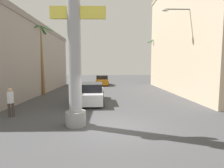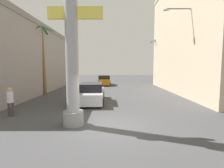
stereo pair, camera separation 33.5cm
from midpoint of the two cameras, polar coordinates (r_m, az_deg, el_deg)
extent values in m
plane|color=#424244|center=(18.27, -0.92, -3.41)|extent=(89.87, 89.87, 0.00)
cube|color=gray|center=(22.10, -29.45, 6.41)|extent=(6.60, 18.94, 6.90)
cube|color=slate|center=(22.50, -29.92, 15.87)|extent=(6.73, 19.31, 0.50)
cube|color=#C6B293|center=(22.53, 27.56, 13.59)|extent=(7.45, 17.63, 12.47)
cylinder|color=#9E9EA3|center=(8.66, -13.37, 15.14)|extent=(0.61, 0.61, 8.62)
cylinder|color=gray|center=(8.89, -12.79, -10.88)|extent=(0.98, 0.98, 0.70)
cube|color=#F2E04C|center=(8.86, -12.17, 21.82)|extent=(2.58, 0.20, 0.56)
cylinder|color=#59595E|center=(16.96, 23.72, 8.88)|extent=(0.16, 0.16, 7.93)
cylinder|color=#59595E|center=(17.19, 20.45, 21.91)|extent=(2.34, 0.10, 0.10)
ellipsoid|color=beige|center=(16.79, 16.44, 22.08)|extent=(0.56, 0.28, 0.20)
cylinder|color=black|center=(16.20, -10.08, -3.50)|extent=(0.24, 0.65, 0.64)
cylinder|color=black|center=(16.08, -3.75, -3.49)|extent=(0.24, 0.65, 0.64)
cylinder|color=black|center=(12.74, -11.96, -6.00)|extent=(0.24, 0.65, 0.64)
cylinder|color=black|center=(12.59, -3.87, -6.03)|extent=(0.24, 0.65, 0.64)
cube|color=silver|center=(14.33, -7.38, -3.67)|extent=(2.04, 5.13, 0.80)
cube|color=black|center=(14.24, -7.42, -0.89)|extent=(1.82, 2.84, 0.60)
cylinder|color=black|center=(29.43, -5.32, 0.61)|extent=(0.24, 0.65, 0.64)
cylinder|color=black|center=(29.42, -1.85, 0.62)|extent=(0.24, 0.65, 0.64)
cylinder|color=black|center=(26.16, -5.56, -0.02)|extent=(0.24, 0.65, 0.64)
cylinder|color=black|center=(26.15, -1.66, 0.01)|extent=(0.24, 0.65, 0.64)
cube|color=#BF7214|center=(27.75, -3.60, 0.82)|extent=(2.03, 4.76, 0.80)
cube|color=black|center=(27.71, -3.61, 2.26)|extent=(1.81, 2.64, 0.60)
cylinder|color=brown|center=(28.69, 13.96, 6.88)|extent=(0.74, 0.74, 7.20)
ellipsoid|color=#2A6E2D|center=(29.35, 15.02, 13.63)|extent=(1.44, 0.44, 0.50)
ellipsoid|color=#20782D|center=(29.82, 13.90, 13.35)|extent=(0.91, 1.36, 0.78)
ellipsoid|color=#31712D|center=(29.49, 12.38, 13.58)|extent=(1.24, 1.24, 0.62)
ellipsoid|color=#2B632D|center=(28.54, 12.75, 13.78)|extent=(1.29, 1.14, 0.70)
ellipsoid|color=#246E2D|center=(28.52, 14.47, 13.74)|extent=(0.78, 1.41, 0.72)
cylinder|color=brown|center=(19.68, -22.57, 6.93)|extent=(0.71, 0.66, 6.95)
ellipsoid|color=#24762D|center=(19.70, -21.28, 16.59)|extent=(1.45, 0.37, 0.72)
ellipsoid|color=#2D782D|center=(20.59, -22.21, 15.98)|extent=(0.64, 1.46, 0.80)
ellipsoid|color=#1F722D|center=(20.61, -24.57, 16.12)|extent=(1.41, 1.20, 0.55)
ellipsoid|color=#2E612D|center=(19.89, -25.72, 16.32)|extent=(1.45, 1.00, 0.72)
ellipsoid|color=#25682D|center=(19.23, -23.89, 16.83)|extent=(0.63, 1.51, 0.67)
cylinder|color=#3F3833|center=(11.68, -30.31, -7.29)|extent=(0.14, 0.14, 0.80)
cylinder|color=#3F3833|center=(11.70, -31.29, -7.32)|extent=(0.14, 0.14, 0.80)
cylinder|color=silver|center=(11.56, -30.98, -3.77)|extent=(0.45, 0.45, 0.66)
sphere|color=tan|center=(11.51, -31.09, -1.60)|extent=(0.22, 0.22, 0.22)
camera|label=1|loc=(0.17, -90.74, -0.07)|focal=28.00mm
camera|label=2|loc=(0.17, 89.26, 0.07)|focal=28.00mm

